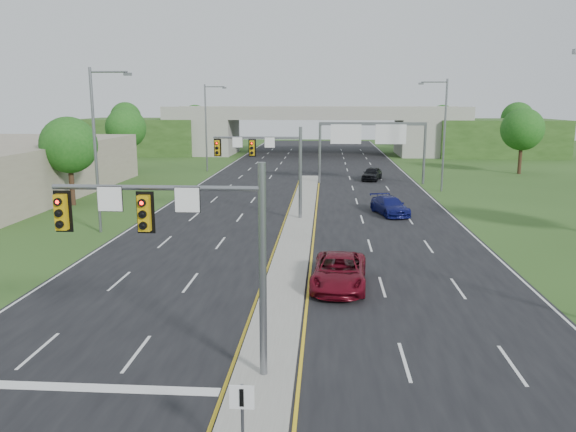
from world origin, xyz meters
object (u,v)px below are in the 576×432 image
(signal_mast_far, at_px, (270,158))
(keep_right_sign, at_px, (242,411))
(signal_mast_near, at_px, (189,236))
(car_far_c, at_px, (372,174))
(car_far_a, at_px, (339,271))
(sign_gantry, at_px, (371,136))
(car_far_b, at_px, (390,206))
(overpass, at_px, (315,134))

(signal_mast_far, height_order, keep_right_sign, signal_mast_far)
(signal_mast_far, bearing_deg, signal_mast_near, -90.00)
(keep_right_sign, xyz_separation_m, car_far_c, (7.16, 52.19, -0.75))
(car_far_a, bearing_deg, signal_mast_near, -113.51)
(signal_mast_far, xyz_separation_m, sign_gantry, (8.95, 19.99, 0.51))
(signal_mast_near, height_order, signal_mast_far, same)
(signal_mast_far, bearing_deg, car_far_b, 15.72)
(overpass, distance_m, car_far_a, 70.72)
(signal_mast_far, xyz_separation_m, car_far_b, (9.26, 2.61, -4.00))
(sign_gantry, xyz_separation_m, car_far_a, (-4.07, -35.53, -4.46))
(car_far_c, bearing_deg, signal_mast_far, -96.75)
(keep_right_sign, distance_m, sign_gantry, 50.04)
(overpass, xyz_separation_m, car_far_b, (7.00, -52.47, -2.83))
(signal_mast_near, distance_m, car_far_b, 29.39)
(signal_mast_near, distance_m, overpass, 80.11)
(signal_mast_far, bearing_deg, car_far_a, -72.58)
(car_far_a, bearing_deg, keep_right_sign, -96.88)
(signal_mast_near, bearing_deg, car_far_b, 71.45)
(sign_gantry, height_order, car_far_c, sign_gantry)
(overpass, height_order, car_far_b, overpass)
(sign_gantry, bearing_deg, car_far_a, -96.54)
(car_far_b, bearing_deg, signal_mast_far, 179.96)
(keep_right_sign, bearing_deg, car_far_c, 82.19)
(sign_gantry, bearing_deg, keep_right_sign, -97.70)
(sign_gantry, distance_m, car_far_c, 5.27)
(signal_mast_near, xyz_separation_m, sign_gantry, (8.95, 44.99, 0.51))
(car_far_a, relative_size, car_far_b, 1.13)
(signal_mast_near, height_order, overpass, overpass)
(sign_gantry, distance_m, car_far_b, 17.97)
(signal_mast_far, xyz_separation_m, keep_right_sign, (2.26, -29.45, -3.21))
(keep_right_sign, bearing_deg, car_far_a, 79.37)
(keep_right_sign, bearing_deg, signal_mast_near, 116.94)
(overpass, bearing_deg, car_far_c, -77.52)
(overpass, bearing_deg, sign_gantry, -79.21)
(signal_mast_near, distance_m, car_far_a, 11.35)
(signal_mast_near, distance_m, sign_gantry, 45.88)
(car_far_b, bearing_deg, overpass, 81.84)
(signal_mast_near, xyz_separation_m, car_far_c, (9.42, 47.73, -3.96))
(keep_right_sign, distance_m, car_far_b, 32.82)
(signal_mast_far, relative_size, sign_gantry, 0.60)
(keep_right_sign, bearing_deg, sign_gantry, 82.30)
(car_far_b, bearing_deg, signal_mast_near, -124.30)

